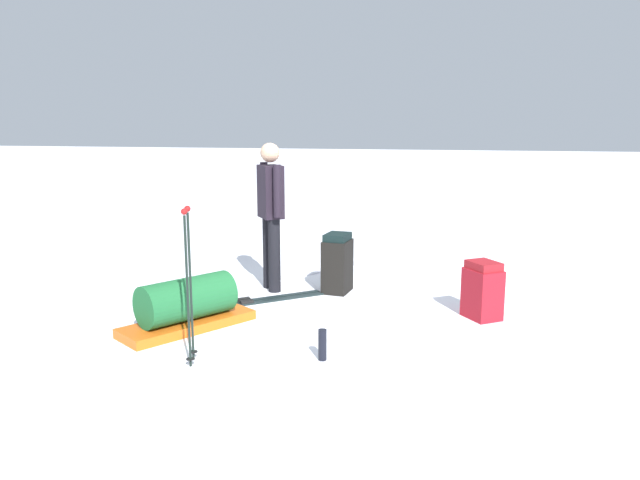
# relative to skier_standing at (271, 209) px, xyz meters

# --- Properties ---
(ground_plane) EXTENTS (80.00, 80.00, 0.00)m
(ground_plane) POSITION_rel_skier_standing_xyz_m (0.43, 0.68, -0.95)
(ground_plane) COLOR white
(skier_standing) EXTENTS (0.48, 0.38, 1.70)m
(skier_standing) POSITION_rel_skier_standing_xyz_m (0.00, 0.00, 0.00)
(skier_standing) COLOR black
(skier_standing) RESTS_ON ground_plane
(ski_pair_near) EXTENTS (1.65, 1.27, 0.05)m
(ski_pair_near) POSITION_rel_skier_standing_xyz_m (-1.11, 0.45, -0.94)
(ski_pair_near) COLOR silver
(ski_pair_near) RESTS_ON ground_plane
(ski_pair_far) EXTENTS (1.31, 1.50, 0.05)m
(ski_pair_far) POSITION_rel_skier_standing_xyz_m (0.62, -0.11, -0.94)
(ski_pair_far) COLOR black
(ski_pair_far) RESTS_ON ground_plane
(backpack_large_dark) EXTENTS (0.39, 0.32, 0.68)m
(backpack_large_dark) POSITION_rel_skier_standing_xyz_m (-0.08, 0.76, -0.62)
(backpack_large_dark) COLOR black
(backpack_large_dark) RESTS_ON ground_plane
(backpack_bright) EXTENTS (0.44, 0.42, 0.58)m
(backpack_bright) POSITION_rel_skier_standing_xyz_m (0.53, 2.36, -0.67)
(backpack_bright) COLOR maroon
(backpack_bright) RESTS_ON ground_plane
(ski_poles_planted_near) EXTENTS (0.22, 0.12, 1.28)m
(ski_poles_planted_near) POSITION_rel_skier_standing_xyz_m (2.26, 0.04, -0.24)
(ski_poles_planted_near) COLOR black
(ski_poles_planted_near) RESTS_ON ground_plane
(gear_sled) EXTENTS (1.32, 1.08, 0.49)m
(gear_sled) POSITION_rel_skier_standing_xyz_m (1.50, -0.36, -0.73)
(gear_sled) COLOR orange
(gear_sled) RESTS_ON ground_plane
(thermos_bottle) EXTENTS (0.07, 0.07, 0.26)m
(thermos_bottle) POSITION_rel_skier_standing_xyz_m (1.96, 1.06, -0.82)
(thermos_bottle) COLOR black
(thermos_bottle) RESTS_ON ground_plane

